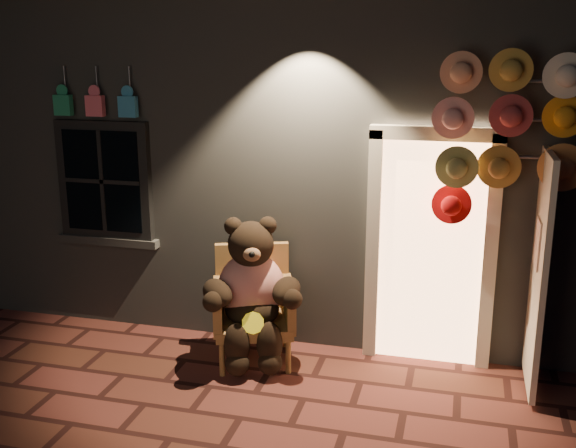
% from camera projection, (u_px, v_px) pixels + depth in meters
% --- Properties ---
extents(ground, '(60.00, 60.00, 0.00)m').
position_uv_depth(ground, '(240.00, 418.00, 5.35)').
color(ground, brown).
rests_on(ground, ground).
extents(shop_building, '(7.30, 5.95, 3.51)m').
position_uv_depth(shop_building, '(337.00, 137.00, 8.63)').
color(shop_building, slate).
rests_on(shop_building, ground).
extents(wicker_armchair, '(0.89, 0.86, 1.06)m').
position_uv_depth(wicker_armchair, '(253.00, 304.00, 6.28)').
color(wicker_armchair, '#A1693E').
rests_on(wicker_armchair, ground).
extents(teddy_bear, '(0.93, 0.87, 1.35)m').
position_uv_depth(teddy_bear, '(252.00, 292.00, 6.10)').
color(teddy_bear, red).
rests_on(teddy_bear, ground).
extents(hat_rack, '(1.74, 0.22, 2.82)m').
position_uv_depth(hat_rack, '(531.00, 130.00, 5.46)').
color(hat_rack, '#59595E').
rests_on(hat_rack, ground).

